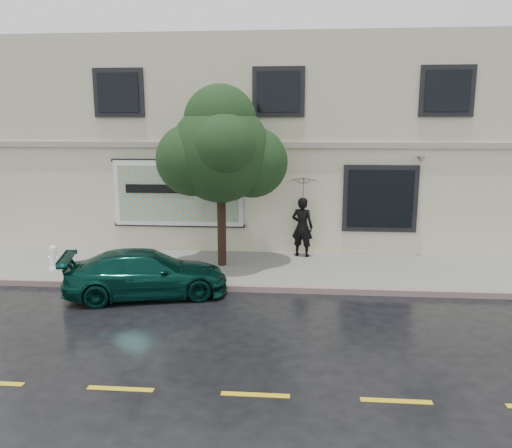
# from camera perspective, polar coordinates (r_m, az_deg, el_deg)

# --- Properties ---
(ground) EXTENTS (90.00, 90.00, 0.00)m
(ground) POSITION_cam_1_polar(r_m,az_deg,el_deg) (11.53, 1.40, -10.19)
(ground) COLOR black
(ground) RESTS_ON ground
(sidewalk) EXTENTS (20.00, 3.50, 0.15)m
(sidewalk) POSITION_cam_1_polar(r_m,az_deg,el_deg) (14.57, 2.15, -5.24)
(sidewalk) COLOR gray
(sidewalk) RESTS_ON ground
(curb) EXTENTS (20.00, 0.18, 0.16)m
(curb) POSITION_cam_1_polar(r_m,az_deg,el_deg) (12.91, 1.80, -7.45)
(curb) COLOR gray
(curb) RESTS_ON ground
(road_marking) EXTENTS (19.00, 0.12, 0.01)m
(road_marking) POSITION_cam_1_polar(r_m,az_deg,el_deg) (8.37, -0.09, -18.93)
(road_marking) COLOR gold
(road_marking) RESTS_ON ground
(building) EXTENTS (20.00, 8.12, 7.00)m
(building) POSITION_cam_1_polar(r_m,az_deg,el_deg) (19.73, 3.01, 9.18)
(building) COLOR beige
(building) RESTS_ON ground
(billboard) EXTENTS (4.30, 0.16, 2.20)m
(billboard) POSITION_cam_1_polar(r_m,az_deg,el_deg) (16.23, -8.90, 3.48)
(billboard) COLOR white
(billboard) RESTS_ON ground
(car) EXTENTS (4.31, 2.73, 1.16)m
(car) POSITION_cam_1_polar(r_m,az_deg,el_deg) (12.78, -12.40, -5.53)
(car) COLOR #08342B
(car) RESTS_ON ground
(pedestrian) EXTENTS (0.79, 0.63, 1.87)m
(pedestrian) POSITION_cam_1_polar(r_m,az_deg,el_deg) (15.63, 5.30, -0.33)
(pedestrian) COLOR black
(pedestrian) RESTS_ON sidewalk
(umbrella) EXTENTS (1.45, 1.45, 0.81)m
(umbrella) POSITION_cam_1_polar(r_m,az_deg,el_deg) (15.41, 5.39, 4.56)
(umbrella) COLOR black
(umbrella) RESTS_ON pedestrian
(street_tree) EXTENTS (2.84, 2.84, 4.72)m
(street_tree) POSITION_cam_1_polar(r_m,az_deg,el_deg) (14.28, -4.06, 8.10)
(street_tree) COLOR black
(street_tree) RESTS_ON sidewalk
(fire_hydrant) EXTENTS (0.30, 0.28, 0.73)m
(fire_hydrant) POSITION_cam_1_polar(r_m,az_deg,el_deg) (15.31, -22.13, -3.61)
(fire_hydrant) COLOR white
(fire_hydrant) RESTS_ON sidewalk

